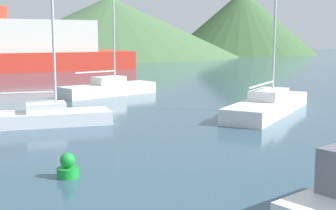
{
  "coord_description": "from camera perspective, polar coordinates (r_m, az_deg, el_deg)",
  "views": [
    {
      "loc": [
        -6.65,
        -3.72,
        3.99
      ],
      "look_at": [
        0.66,
        14.0,
        1.2
      ],
      "focal_mm": 50.0,
      "sensor_mm": 36.0,
      "label": 1
    }
  ],
  "objects": [
    {
      "name": "sailboat_inner",
      "position": [
        32.6,
        -7.24,
        2.07
      ],
      "size": [
        7.26,
        4.29,
        7.89
      ],
      "rotation": [
        0.0,
        0.0,
        0.36
      ],
      "color": "white",
      "rests_on": "ground_plane"
    },
    {
      "name": "sailboat_middle",
      "position": [
        25.11,
        12.17,
        0.15
      ],
      "size": [
        8.19,
        7.2,
        11.74
      ],
      "rotation": [
        0.0,
        0.0,
        0.68
      ],
      "color": "white",
      "rests_on": "ground_plane"
    },
    {
      "name": "sailboat_outer",
      "position": [
        22.15,
        -14.61,
        -1.19
      ],
      "size": [
        6.0,
        2.55,
        9.74
      ],
      "rotation": [
        0.0,
        0.0,
        -0.1
      ],
      "color": "silver",
      "rests_on": "ground_plane"
    },
    {
      "name": "buoy_marker",
      "position": [
        13.8,
        -12.12,
        -7.43
      ],
      "size": [
        0.62,
        0.62,
        0.72
      ],
      "color": "green",
      "rests_on": "ground_plane"
    },
    {
      "name": "hill_east",
      "position": [
        100.08,
        -7.09,
        9.46
      ],
      "size": [
        54.05,
        54.05,
        12.31
      ],
      "color": "#476B42",
      "rests_on": "ground_plane"
    },
    {
      "name": "hill_far_east",
      "position": [
        113.69,
        8.98,
        9.9
      ],
      "size": [
        34.88,
        34.88,
        14.8
      ],
      "color": "#3D6038",
      "rests_on": "ground_plane"
    }
  ]
}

